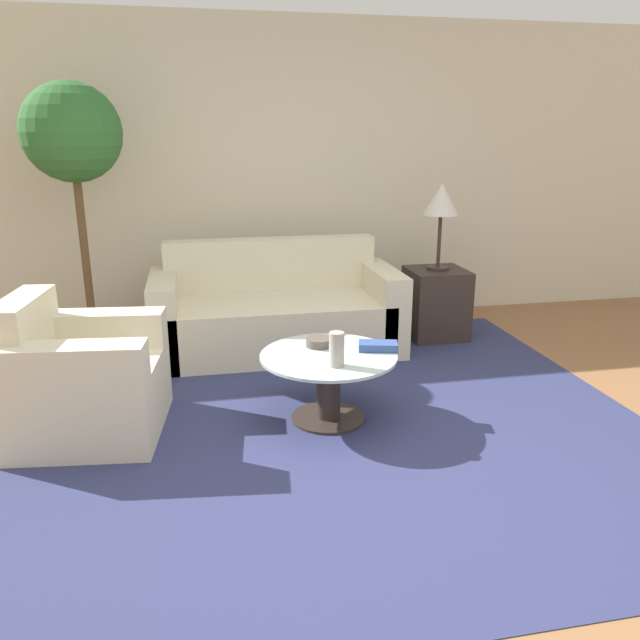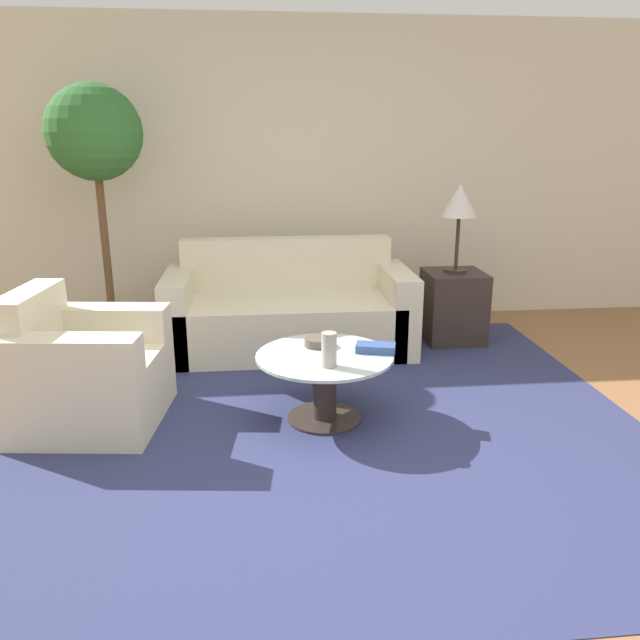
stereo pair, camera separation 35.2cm
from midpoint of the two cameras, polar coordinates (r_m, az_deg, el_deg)
ground_plane at (r=3.14m, az=2.14°, el=-15.02°), size 14.00×14.00×0.00m
wall_back at (r=5.64m, az=-5.02°, el=13.11°), size 10.00×0.06×2.60m
rug at (r=3.79m, az=-1.93°, el=-9.04°), size 3.73×3.56×0.01m
sofa_main at (r=4.95m, az=-6.11°, el=0.54°), size 1.90×0.86×0.84m
armchair at (r=3.85m, az=-23.71°, el=-5.52°), size 0.88×0.89×0.80m
coffee_table at (r=3.69m, az=-1.97°, el=-5.34°), size 0.81×0.81×0.41m
side_table at (r=5.25m, az=8.67°, el=1.50°), size 0.46×0.46×0.58m
table_lamp at (r=5.10m, az=9.08°, el=10.55°), size 0.28×0.28×0.70m
potted_plant at (r=5.05m, az=-23.56°, el=14.11°), size 0.71×0.71×2.01m
vase at (r=3.42m, az=-1.41°, el=-2.74°), size 0.08×0.08×0.20m
bowl at (r=3.77m, az=-2.74°, el=-2.07°), size 0.16×0.16×0.05m
book_stack at (r=3.70m, az=2.64°, el=-2.45°), size 0.25×0.17×0.05m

